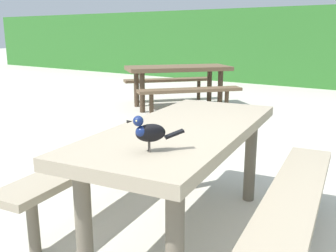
% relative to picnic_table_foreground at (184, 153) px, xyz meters
% --- Properties ---
extents(picnic_table_foreground, '(1.92, 1.94, 0.74)m').
position_rel_picnic_table_foreground_xyz_m(picnic_table_foreground, '(0.00, 0.00, 0.00)').
color(picnic_table_foreground, gray).
rests_on(picnic_table_foreground, ground).
extents(bird_grackle, '(0.21, 0.23, 0.18)m').
position_rel_picnic_table_foreground_xyz_m(bird_grackle, '(0.15, -0.56, 0.29)').
color(bird_grackle, black).
rests_on(bird_grackle, picnic_table_foreground).
extents(picnic_table_mid_right, '(2.39, 2.39, 0.74)m').
position_rel_picnic_table_foreground_xyz_m(picnic_table_mid_right, '(-2.46, 3.69, 0.00)').
color(picnic_table_mid_right, brown).
rests_on(picnic_table_mid_right, ground).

